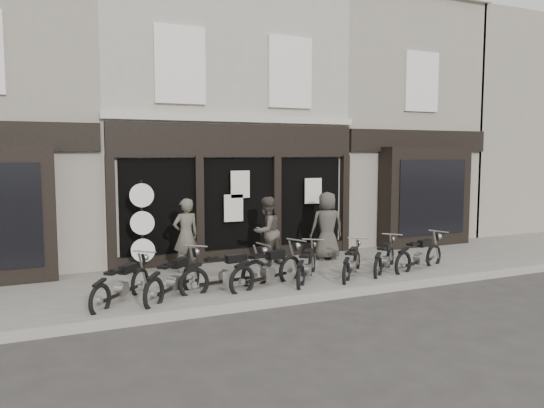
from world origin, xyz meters
name	(u,v)px	position (x,y,z in m)	size (l,w,h in m)	color
ground_plane	(284,287)	(0.00, 0.00, 0.00)	(90.00, 90.00, 0.00)	#2D2B28
pavement	(268,277)	(0.00, 0.90, 0.06)	(30.00, 4.20, 0.12)	#605D54
kerb	(310,298)	(0.00, -1.25, 0.07)	(30.00, 0.25, 0.13)	gray
central_building	(205,123)	(0.00, 5.95, 4.08)	(7.30, 6.22, 8.34)	#ABA592
neighbour_right	(368,128)	(6.35, 5.90, 4.04)	(5.60, 6.73, 8.34)	gray
filler_right	(521,130)	(14.50, 6.00, 4.10)	(11.00, 6.00, 8.20)	gray
motorcycle_0	(122,288)	(-3.67, -0.02, 0.40)	(1.57, 1.70, 1.00)	black
motorcycle_1	(174,282)	(-2.60, -0.08, 0.42)	(1.72, 1.73, 1.05)	black
motorcycle_2	(227,276)	(-1.42, -0.02, 0.42)	(2.20, 0.64, 1.06)	black
motorcycle_3	(268,272)	(-0.46, -0.09, 0.43)	(2.13, 1.09, 1.07)	black
motorcycle_4	(307,269)	(0.59, 0.00, 0.39)	(1.47, 1.70, 0.97)	black
motorcycle_5	(352,266)	(1.79, -0.09, 0.37)	(1.52, 1.57, 0.94)	black
motorcycle_6	(384,261)	(2.85, 0.03, 0.38)	(1.66, 1.49, 0.96)	black
motorcycle_7	(419,258)	(3.84, -0.13, 0.41)	(2.06, 0.97, 1.03)	black
man_left	(186,235)	(-1.78, 1.98, 1.05)	(0.68, 0.45, 1.87)	#4E4B40
man_centre	(267,231)	(0.42, 1.94, 1.04)	(0.89, 0.69, 1.83)	#443F37
man_right	(327,226)	(2.26, 1.92, 1.08)	(0.93, 0.61, 1.91)	#3F3B35
advert_sign_post	(142,230)	(-2.78, 2.38, 1.19)	(0.58, 0.38, 2.44)	black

